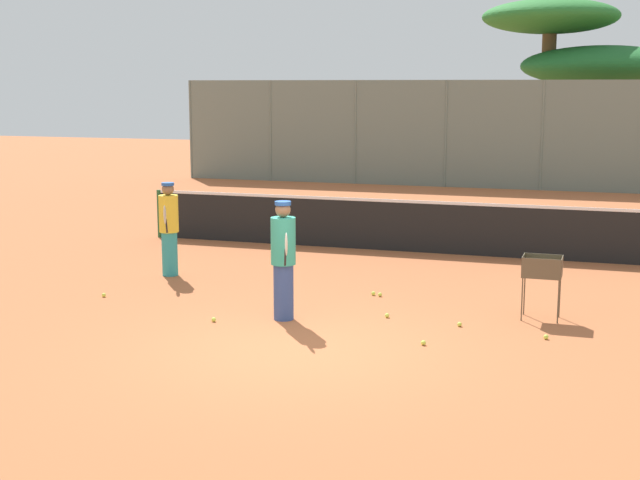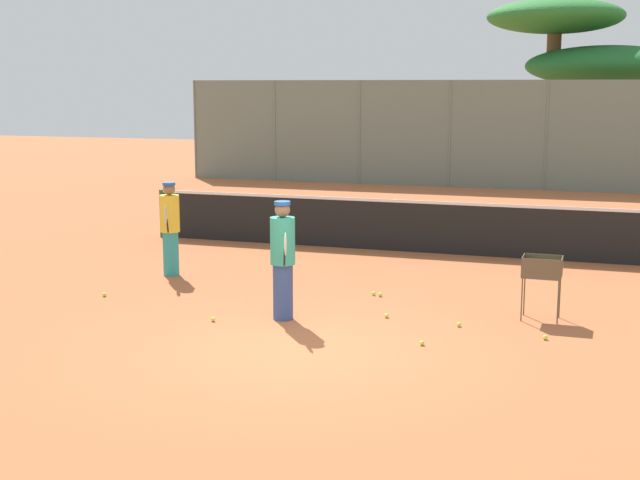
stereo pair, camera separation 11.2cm
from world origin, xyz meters
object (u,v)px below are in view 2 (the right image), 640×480
at_px(player_red_cap, 283,259).
at_px(parked_car, 346,159).
at_px(player_white_outfit, 170,227).
at_px(tennis_net, 417,225).
at_px(ball_cart, 542,272).

height_order(player_red_cap, parked_car, player_red_cap).
height_order(player_white_outfit, player_red_cap, player_red_cap).
relative_size(tennis_net, player_white_outfit, 7.03).
height_order(tennis_net, player_white_outfit, player_white_outfit).
height_order(player_red_cap, ball_cart, player_red_cap).
relative_size(player_white_outfit, parked_car, 0.40).
xyz_separation_m(ball_cart, parked_car, (-8.71, 18.86, -0.04)).
relative_size(tennis_net, player_red_cap, 6.77).
bearing_deg(ball_cart, player_white_outfit, 171.11).
distance_m(tennis_net, ball_cart, 5.45).
bearing_deg(player_white_outfit, player_red_cap, 32.65).
distance_m(player_white_outfit, parked_car, 17.96).
distance_m(player_white_outfit, ball_cart, 6.66).
xyz_separation_m(player_white_outfit, ball_cart, (6.58, -1.03, -0.17)).
bearing_deg(player_red_cap, tennis_net, 148.05).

